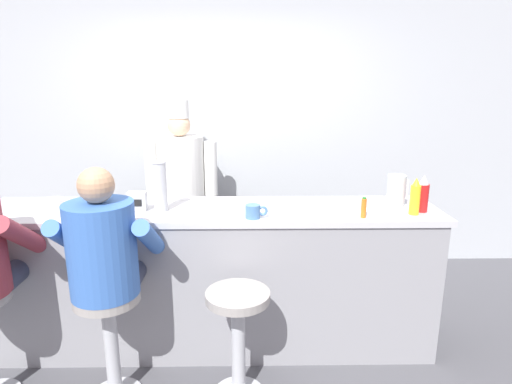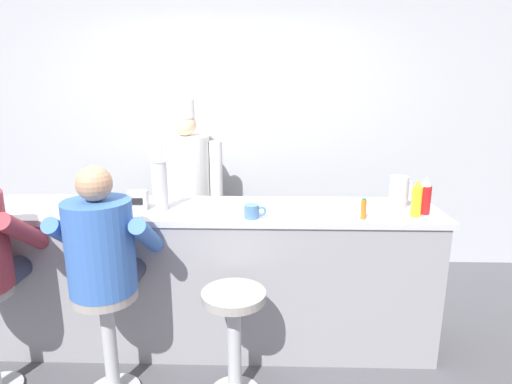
% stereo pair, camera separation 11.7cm
% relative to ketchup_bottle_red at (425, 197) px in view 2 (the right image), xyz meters
% --- Properties ---
extents(ground_plane, '(20.00, 20.00, 0.00)m').
position_rel_ketchup_bottle_red_xyz_m(ground_plane, '(-1.40, -0.22, -1.12)').
color(ground_plane, '#4C4C51').
extents(wall_back, '(10.00, 0.06, 2.70)m').
position_rel_ketchup_bottle_red_xyz_m(wall_back, '(-1.40, 1.58, 0.23)').
color(wall_back, '#B2B7BC').
rests_on(wall_back, ground_plane).
extents(diner_counter, '(3.10, 0.62, 1.01)m').
position_rel_ketchup_bottle_red_xyz_m(diner_counter, '(-1.40, 0.09, -0.62)').
color(diner_counter, gray).
rests_on(diner_counter, ground_plane).
extents(ketchup_bottle_red, '(0.08, 0.08, 0.24)m').
position_rel_ketchup_bottle_red_xyz_m(ketchup_bottle_red, '(0.00, 0.00, 0.00)').
color(ketchup_bottle_red, red).
rests_on(ketchup_bottle_red, diner_counter).
extents(mustard_bottle_yellow, '(0.06, 0.06, 0.24)m').
position_rel_ketchup_bottle_red_xyz_m(mustard_bottle_yellow, '(-0.07, -0.06, -0.00)').
color(mustard_bottle_yellow, yellow).
rests_on(mustard_bottle_yellow, diner_counter).
extents(hot_sauce_bottle_orange, '(0.03, 0.03, 0.13)m').
position_rel_ketchup_bottle_red_xyz_m(hot_sauce_bottle_orange, '(-0.42, -0.13, -0.05)').
color(hot_sauce_bottle_orange, orange).
rests_on(hot_sauce_bottle_orange, diner_counter).
extents(water_pitcher_clear, '(0.14, 0.12, 0.21)m').
position_rel_ketchup_bottle_red_xyz_m(water_pitcher_clear, '(-0.12, 0.14, -0.01)').
color(water_pitcher_clear, silver).
rests_on(water_pitcher_clear, diner_counter).
extents(breakfast_plate, '(0.25, 0.25, 0.05)m').
position_rel_ketchup_bottle_red_xyz_m(breakfast_plate, '(-2.17, 0.02, -0.10)').
color(breakfast_plate, white).
rests_on(breakfast_plate, diner_counter).
extents(cereal_bowl, '(0.16, 0.16, 0.05)m').
position_rel_ketchup_bottle_red_xyz_m(cereal_bowl, '(-2.48, 0.14, -0.09)').
color(cereal_bowl, white).
rests_on(cereal_bowl, diner_counter).
extents(coffee_mug_blue, '(0.14, 0.09, 0.09)m').
position_rel_ketchup_bottle_red_xyz_m(coffee_mug_blue, '(-1.10, -0.13, -0.07)').
color(coffee_mug_blue, '#4C7AB2').
rests_on(coffee_mug_blue, diner_counter).
extents(cup_stack_steel, '(0.09, 0.09, 0.33)m').
position_rel_ketchup_bottle_red_xyz_m(cup_stack_steel, '(-1.71, 0.04, 0.05)').
color(cup_stack_steel, '#B7BABF').
rests_on(cup_stack_steel, diner_counter).
extents(napkin_dispenser_chrome, '(0.12, 0.07, 0.13)m').
position_rel_ketchup_bottle_red_xyz_m(napkin_dispenser_chrome, '(-1.87, 0.04, -0.05)').
color(napkin_dispenser_chrome, silver).
rests_on(napkin_dispenser_chrome, diner_counter).
extents(diner_seated_blue, '(0.57, 0.56, 1.41)m').
position_rel_ketchup_bottle_red_xyz_m(diner_seated_blue, '(-1.93, -0.45, -0.24)').
color(diner_seated_blue, '#B2B5BA').
rests_on(diner_seated_blue, ground_plane).
extents(empty_stool_round, '(0.37, 0.37, 0.69)m').
position_rel_ketchup_bottle_red_xyz_m(empty_stool_round, '(-1.20, -0.48, -0.66)').
color(empty_stool_round, '#B2B5BA').
rests_on(empty_stool_round, ground_plane).
extents(cook_in_whites_near, '(0.66, 0.42, 1.69)m').
position_rel_ketchup_bottle_red_xyz_m(cook_in_whites_near, '(-1.76, 1.16, -0.20)').
color(cook_in_whites_near, '#232328').
rests_on(cook_in_whites_near, ground_plane).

